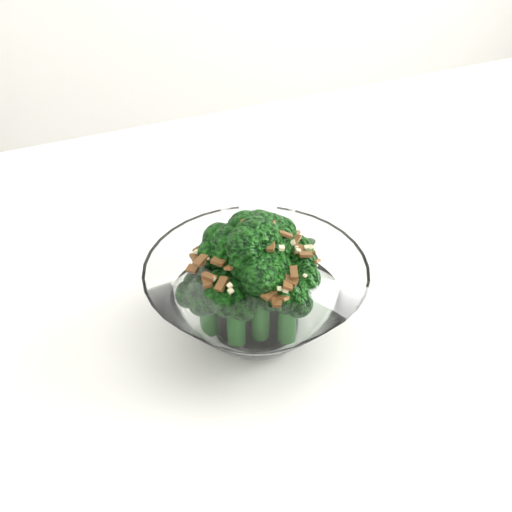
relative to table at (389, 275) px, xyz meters
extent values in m
cube|color=white|center=(0.00, 0.00, 0.05)|extent=(1.37, 1.09, 0.04)
cylinder|color=white|center=(0.43, 0.47, -0.33)|extent=(0.04, 0.04, 0.71)
cylinder|color=white|center=(-0.19, -0.13, 0.07)|extent=(0.08, 0.08, 0.01)
cylinder|color=#195616|center=(-0.15, -0.10, 0.10)|extent=(0.02, 0.02, 0.04)
sphere|color=#13500F|center=(-0.15, -0.10, 0.12)|extent=(0.03, 0.03, 0.03)
cylinder|color=#195616|center=(-0.21, -0.16, 0.10)|extent=(0.02, 0.02, 0.04)
sphere|color=#13500F|center=(-0.21, -0.16, 0.13)|extent=(0.04, 0.04, 0.04)
cylinder|color=#195616|center=(-0.21, -0.12, 0.11)|extent=(0.02, 0.02, 0.07)
sphere|color=#13500F|center=(-0.21, -0.12, 0.15)|extent=(0.04, 0.04, 0.04)
cylinder|color=#195616|center=(-0.17, -0.11, 0.11)|extent=(0.02, 0.02, 0.07)
sphere|color=#13500F|center=(-0.17, -0.11, 0.16)|extent=(0.04, 0.04, 0.04)
cylinder|color=#195616|center=(-0.23, -0.14, 0.09)|extent=(0.02, 0.02, 0.03)
sphere|color=#13500F|center=(-0.23, -0.14, 0.12)|extent=(0.04, 0.04, 0.04)
cylinder|color=#195616|center=(-0.16, -0.13, 0.10)|extent=(0.02, 0.02, 0.05)
sphere|color=#13500F|center=(-0.16, -0.13, 0.14)|extent=(0.04, 0.04, 0.04)
cylinder|color=#195616|center=(-0.19, -0.15, 0.11)|extent=(0.02, 0.02, 0.06)
sphere|color=#13500F|center=(-0.19, -0.15, 0.15)|extent=(0.04, 0.04, 0.04)
cylinder|color=#195616|center=(-0.17, -0.16, 0.10)|extent=(0.02, 0.02, 0.05)
sphere|color=#13500F|center=(-0.17, -0.16, 0.13)|extent=(0.04, 0.04, 0.04)
cylinder|color=#195616|center=(-0.19, -0.13, 0.11)|extent=(0.02, 0.02, 0.07)
sphere|color=#13500F|center=(-0.19, -0.13, 0.16)|extent=(0.05, 0.05, 0.05)
cube|color=brown|center=(-0.23, -0.15, 0.15)|extent=(0.01, 0.01, 0.01)
cube|color=brown|center=(-0.20, -0.08, 0.14)|extent=(0.01, 0.01, 0.01)
cube|color=brown|center=(-0.17, -0.12, 0.17)|extent=(0.01, 0.01, 0.01)
cube|color=brown|center=(-0.21, -0.15, 0.17)|extent=(0.01, 0.01, 0.01)
cube|color=brown|center=(-0.23, -0.15, 0.15)|extent=(0.01, 0.01, 0.01)
cube|color=brown|center=(-0.21, -0.11, 0.16)|extent=(0.01, 0.01, 0.01)
cube|color=brown|center=(-0.19, -0.10, 0.17)|extent=(0.01, 0.01, 0.01)
cube|color=brown|center=(-0.19, -0.12, 0.17)|extent=(0.01, 0.01, 0.00)
cube|color=brown|center=(-0.18, -0.15, 0.17)|extent=(0.01, 0.01, 0.01)
cube|color=brown|center=(-0.24, -0.12, 0.15)|extent=(0.01, 0.01, 0.00)
cube|color=brown|center=(-0.23, -0.11, 0.15)|extent=(0.01, 0.01, 0.01)
cube|color=brown|center=(-0.23, -0.13, 0.15)|extent=(0.01, 0.01, 0.01)
cube|color=brown|center=(-0.18, -0.18, 0.14)|extent=(0.01, 0.01, 0.00)
cube|color=brown|center=(-0.17, -0.17, 0.15)|extent=(0.01, 0.02, 0.01)
cube|color=brown|center=(-0.19, -0.18, 0.15)|extent=(0.01, 0.01, 0.00)
cube|color=brown|center=(-0.22, -0.14, 0.16)|extent=(0.01, 0.01, 0.00)
cube|color=brown|center=(-0.19, -0.17, 0.15)|extent=(0.01, 0.01, 0.01)
cube|color=brown|center=(-0.14, -0.13, 0.15)|extent=(0.01, 0.01, 0.01)
cube|color=brown|center=(-0.14, -0.14, 0.15)|extent=(0.01, 0.01, 0.01)
cube|color=brown|center=(-0.15, -0.14, 0.15)|extent=(0.01, 0.01, 0.01)
cube|color=brown|center=(-0.15, -0.10, 0.15)|extent=(0.01, 0.01, 0.01)
cube|color=brown|center=(-0.19, -0.16, 0.16)|extent=(0.01, 0.01, 0.01)
cube|color=brown|center=(-0.17, -0.17, 0.15)|extent=(0.01, 0.01, 0.00)
cube|color=brown|center=(-0.18, -0.13, 0.18)|extent=(0.01, 0.02, 0.01)
cube|color=brown|center=(-0.21, -0.15, 0.16)|extent=(0.01, 0.01, 0.01)
cube|color=brown|center=(-0.15, -0.11, 0.15)|extent=(0.01, 0.01, 0.01)
cube|color=brown|center=(-0.15, -0.12, 0.16)|extent=(0.01, 0.01, 0.01)
cube|color=brown|center=(-0.21, -0.10, 0.16)|extent=(0.01, 0.01, 0.01)
cube|color=brown|center=(-0.21, -0.11, 0.16)|extent=(0.01, 0.01, 0.01)
cube|color=brown|center=(-0.24, -0.13, 0.14)|extent=(0.01, 0.01, 0.01)
cube|color=brown|center=(-0.18, -0.18, 0.15)|extent=(0.01, 0.01, 0.01)
cube|color=brown|center=(-0.23, -0.13, 0.15)|extent=(0.01, 0.01, 0.00)
cube|color=brown|center=(-0.16, -0.13, 0.17)|extent=(0.01, 0.01, 0.01)
cube|color=brown|center=(-0.19, -0.14, 0.17)|extent=(0.01, 0.01, 0.01)
cube|color=brown|center=(-0.15, -0.09, 0.15)|extent=(0.01, 0.01, 0.00)
cube|color=brown|center=(-0.22, -0.16, 0.15)|extent=(0.01, 0.02, 0.01)
cube|color=brown|center=(-0.15, -0.14, 0.16)|extent=(0.01, 0.01, 0.00)
cube|color=brown|center=(-0.16, -0.16, 0.16)|extent=(0.01, 0.01, 0.01)
cube|color=brown|center=(-0.16, -0.12, 0.16)|extent=(0.01, 0.01, 0.01)
cube|color=brown|center=(-0.20, -0.13, 0.18)|extent=(0.01, 0.01, 0.01)
cube|color=brown|center=(-0.18, -0.18, 0.14)|extent=(0.01, 0.01, 0.01)
cube|color=brown|center=(-0.18, -0.16, 0.16)|extent=(0.02, 0.01, 0.01)
cube|color=beige|center=(-0.24, -0.12, 0.15)|extent=(0.01, 0.01, 0.00)
cube|color=beige|center=(-0.15, -0.14, 0.16)|extent=(0.00, 0.00, 0.00)
cube|color=beige|center=(-0.15, -0.13, 0.16)|extent=(0.00, 0.00, 0.00)
cube|color=beige|center=(-0.18, -0.11, 0.17)|extent=(0.00, 0.00, 0.00)
cube|color=beige|center=(-0.18, -0.18, 0.15)|extent=(0.00, 0.00, 0.00)
cube|color=beige|center=(-0.23, -0.16, 0.15)|extent=(0.00, 0.00, 0.00)
cube|color=beige|center=(-0.21, -0.12, 0.17)|extent=(0.01, 0.01, 0.00)
cube|color=beige|center=(-0.17, -0.15, 0.17)|extent=(0.00, 0.00, 0.00)
cube|color=beige|center=(-0.22, -0.09, 0.15)|extent=(0.00, 0.00, 0.00)
cube|color=beige|center=(-0.19, -0.18, 0.15)|extent=(0.00, 0.00, 0.00)
cube|color=beige|center=(-0.21, -0.13, 0.17)|extent=(0.01, 0.01, 0.01)
cube|color=beige|center=(-0.21, -0.11, 0.16)|extent=(0.01, 0.01, 0.00)
cube|color=beige|center=(-0.16, -0.13, 0.16)|extent=(0.01, 0.01, 0.01)
cube|color=beige|center=(-0.20, -0.15, 0.17)|extent=(0.01, 0.01, 0.01)
cube|color=beige|center=(-0.21, -0.17, 0.15)|extent=(0.01, 0.01, 0.00)
cube|color=beige|center=(-0.15, -0.14, 0.16)|extent=(0.00, 0.00, 0.00)
cube|color=beige|center=(-0.21, -0.17, 0.15)|extent=(0.01, 0.01, 0.00)
cube|color=beige|center=(-0.17, -0.11, 0.17)|extent=(0.00, 0.00, 0.00)
cube|color=beige|center=(-0.15, -0.16, 0.15)|extent=(0.00, 0.00, 0.00)
cube|color=beige|center=(-0.21, -0.11, 0.16)|extent=(0.00, 0.00, 0.00)
cube|color=beige|center=(-0.19, -0.15, 0.17)|extent=(0.00, 0.00, 0.00)
cube|color=beige|center=(-0.17, -0.18, 0.15)|extent=(0.01, 0.01, 0.01)
cube|color=beige|center=(-0.20, -0.11, 0.17)|extent=(0.01, 0.01, 0.00)
cube|color=beige|center=(-0.23, -0.13, 0.15)|extent=(0.00, 0.00, 0.00)
cube|color=beige|center=(-0.21, -0.12, 0.17)|extent=(0.00, 0.00, 0.00)
cube|color=beige|center=(-0.14, -0.13, 0.15)|extent=(0.01, 0.01, 0.00)
cube|color=beige|center=(-0.21, -0.10, 0.16)|extent=(0.00, 0.00, 0.00)
cube|color=beige|center=(-0.14, -0.15, 0.15)|extent=(0.01, 0.01, 0.01)
camera|label=1|loc=(-0.25, -0.50, 0.44)|focal=40.00mm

